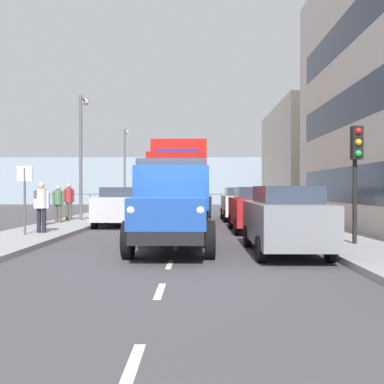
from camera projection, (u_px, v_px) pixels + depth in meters
The scene contains 21 objects.
ground_plane at pixel (185, 222), 21.34m from camera, with size 80.00×80.00×0.00m, color #423F44.
sidewalk_left at pixel (288, 221), 21.27m from camera, with size 2.59×43.97×0.15m, color gray.
sidewalk_right at pixel (83, 221), 21.40m from camera, with size 2.59×43.97×0.15m, color gray.
road_centreline_markings at pixel (185, 223), 21.15m from camera, with size 0.12×40.09×0.01m.
building_far_block at pixel (320, 160), 32.70m from camera, with size 6.97×12.11×7.72m.
sea_horizon at pixel (192, 181), 46.30m from camera, with size 80.00×0.80×5.00m, color #8C9EAD.
seawall_railing at pixel (191, 196), 42.71m from camera, with size 28.08×0.08×1.20m.
truck_vintage_blue at pixel (172, 207), 11.54m from camera, with size 2.17×5.64×2.43m.
lorry_cargo_red at pixel (180, 180), 21.06m from camera, with size 2.58×8.20×3.87m.
car_grey_kerbside_near at pixel (284, 219), 10.99m from camera, with size 1.76×4.10×1.72m.
car_red_kerbside_1 at pixel (254, 208), 16.78m from camera, with size 1.80×4.14×1.72m.
car_white_kerbside_2 at pixel (239, 203), 22.72m from camera, with size 1.82×4.21×1.72m.
car_silver_oppositeside_0 at pixel (120, 206), 19.24m from camera, with size 1.89×3.93×1.72m.
pedestrian_by_lamp at pixel (41, 203), 14.85m from camera, with size 0.53×0.34×1.73m.
pedestrian_strolling at pixel (42, 203), 17.78m from camera, with size 0.53×0.34×1.57m.
pedestrian_couple_b at pixel (58, 201), 19.37m from camera, with size 0.53×0.34×1.66m.
pedestrian_couple_a at pixel (69, 198), 20.98m from camera, with size 0.53×0.34×1.77m.
traffic_light_near at pixel (356, 159), 11.81m from camera, with size 0.28×0.41×3.20m.
lamp_post_promenade at pixel (82, 145), 21.09m from camera, with size 0.32×1.14×6.01m.
lamp_post_far at pixel (125, 161), 33.03m from camera, with size 0.32×1.14×6.04m.
street_sign at pixel (25, 188), 14.24m from camera, with size 0.50×0.07×2.25m.
Camera 1 is at (-0.61, 10.08, 1.65)m, focal length 40.68 mm.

